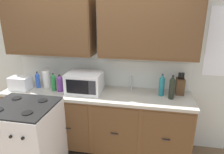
{
  "coord_description": "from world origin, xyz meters",
  "views": [
    {
      "loc": [
        0.71,
        -2.16,
        1.97
      ],
      "look_at": [
        0.24,
        0.27,
        1.16
      ],
      "focal_mm": 31.31,
      "sensor_mm": 36.0,
      "label": 1
    }
  ],
  "objects_px": {
    "toaster": "(20,83)",
    "bottle_blue": "(38,80)",
    "stove_range": "(27,139)",
    "bottle_green": "(54,82)",
    "knife_block": "(180,86)",
    "bottle_dark": "(172,87)",
    "paper_towel_roll": "(47,79)",
    "bottle_violet": "(60,83)",
    "bottle_teal": "(162,85)",
    "microwave": "(85,82)"
  },
  "relations": [
    {
      "from": "bottle_teal",
      "to": "microwave",
      "type": "bearing_deg",
      "value": -175.82
    },
    {
      "from": "knife_block",
      "to": "bottle_dark",
      "type": "xyz_separation_m",
      "value": [
        -0.13,
        -0.18,
        0.04
      ]
    },
    {
      "from": "bottle_violet",
      "to": "bottle_teal",
      "type": "xyz_separation_m",
      "value": [
        1.4,
        0.12,
        0.03
      ]
    },
    {
      "from": "bottle_green",
      "to": "bottle_violet",
      "type": "relative_size",
      "value": 1.06
    },
    {
      "from": "paper_towel_roll",
      "to": "stove_range",
      "type": "bearing_deg",
      "value": -86.41
    },
    {
      "from": "knife_block",
      "to": "bottle_violet",
      "type": "distance_m",
      "value": 1.67
    },
    {
      "from": "bottle_green",
      "to": "stove_range",
      "type": "bearing_deg",
      "value": -102.26
    },
    {
      "from": "knife_block",
      "to": "paper_towel_roll",
      "type": "height_order",
      "value": "knife_block"
    },
    {
      "from": "bottle_dark",
      "to": "paper_towel_roll",
      "type": "bearing_deg",
      "value": 177.29
    },
    {
      "from": "knife_block",
      "to": "bottle_green",
      "type": "xyz_separation_m",
      "value": [
        -1.75,
        -0.21,
        0.01
      ]
    },
    {
      "from": "bottle_violet",
      "to": "knife_block",
      "type": "bearing_deg",
      "value": 7.49
    },
    {
      "from": "bottle_dark",
      "to": "bottle_violet",
      "type": "height_order",
      "value": "bottle_dark"
    },
    {
      "from": "bottle_green",
      "to": "bottle_blue",
      "type": "relative_size",
      "value": 1.07
    },
    {
      "from": "stove_range",
      "to": "toaster",
      "type": "xyz_separation_m",
      "value": [
        -0.37,
        0.52,
        0.53
      ]
    },
    {
      "from": "stove_range",
      "to": "toaster",
      "type": "relative_size",
      "value": 3.39
    },
    {
      "from": "toaster",
      "to": "knife_block",
      "type": "height_order",
      "value": "knife_block"
    },
    {
      "from": "bottle_violet",
      "to": "toaster",
      "type": "bearing_deg",
      "value": -174.73
    },
    {
      "from": "paper_towel_roll",
      "to": "bottle_violet",
      "type": "relative_size",
      "value": 1.06
    },
    {
      "from": "toaster",
      "to": "bottle_blue",
      "type": "distance_m",
      "value": 0.24
    },
    {
      "from": "bottle_blue",
      "to": "bottle_dark",
      "type": "xyz_separation_m",
      "value": [
        1.92,
        -0.04,
        0.04
      ]
    },
    {
      "from": "toaster",
      "to": "bottle_green",
      "type": "height_order",
      "value": "bottle_green"
    },
    {
      "from": "stove_range",
      "to": "paper_towel_roll",
      "type": "xyz_separation_m",
      "value": [
        -0.04,
        0.69,
        0.57
      ]
    },
    {
      "from": "microwave",
      "to": "bottle_green",
      "type": "bearing_deg",
      "value": -175.16
    },
    {
      "from": "bottle_green",
      "to": "bottle_violet",
      "type": "height_order",
      "value": "bottle_green"
    },
    {
      "from": "bottle_violet",
      "to": "bottle_teal",
      "type": "bearing_deg",
      "value": 4.87
    },
    {
      "from": "bottle_teal",
      "to": "toaster",
      "type": "bearing_deg",
      "value": -175.01
    },
    {
      "from": "bottle_green",
      "to": "microwave",
      "type": "bearing_deg",
      "value": 4.84
    },
    {
      "from": "bottle_green",
      "to": "bottle_dark",
      "type": "distance_m",
      "value": 1.63
    },
    {
      "from": "knife_block",
      "to": "stove_range",
      "type": "bearing_deg",
      "value": -157.2
    },
    {
      "from": "toaster",
      "to": "knife_block",
      "type": "relative_size",
      "value": 0.9
    },
    {
      "from": "toaster",
      "to": "bottle_violet",
      "type": "xyz_separation_m",
      "value": [
        0.6,
        0.05,
        0.02
      ]
    },
    {
      "from": "bottle_blue",
      "to": "bottle_teal",
      "type": "height_order",
      "value": "bottle_teal"
    },
    {
      "from": "stove_range",
      "to": "bottle_blue",
      "type": "xyz_separation_m",
      "value": [
        -0.17,
        0.65,
        0.55
      ]
    },
    {
      "from": "bottle_dark",
      "to": "bottle_teal",
      "type": "relative_size",
      "value": 1.05
    },
    {
      "from": "bottle_violet",
      "to": "paper_towel_roll",
      "type": "bearing_deg",
      "value": 155.59
    },
    {
      "from": "knife_block",
      "to": "microwave",
      "type": "bearing_deg",
      "value": -172.36
    },
    {
      "from": "microwave",
      "to": "stove_range",
      "type": "bearing_deg",
      "value": -133.06
    },
    {
      "from": "knife_block",
      "to": "bottle_green",
      "type": "height_order",
      "value": "knife_block"
    },
    {
      "from": "bottle_dark",
      "to": "bottle_violet",
      "type": "distance_m",
      "value": 1.53
    },
    {
      "from": "toaster",
      "to": "paper_towel_roll",
      "type": "distance_m",
      "value": 0.37
    },
    {
      "from": "bottle_teal",
      "to": "bottle_dark",
      "type": "bearing_deg",
      "value": -34.12
    },
    {
      "from": "bottle_green",
      "to": "bottle_blue",
      "type": "distance_m",
      "value": 0.3
    },
    {
      "from": "stove_range",
      "to": "bottle_dark",
      "type": "bearing_deg",
      "value": 19.14
    },
    {
      "from": "knife_block",
      "to": "bottle_violet",
      "type": "height_order",
      "value": "knife_block"
    },
    {
      "from": "knife_block",
      "to": "bottle_violet",
      "type": "xyz_separation_m",
      "value": [
        -1.65,
        -0.22,
        0.0
      ]
    },
    {
      "from": "bottle_violet",
      "to": "bottle_green",
      "type": "bearing_deg",
      "value": 177.3
    },
    {
      "from": "paper_towel_roll",
      "to": "bottle_dark",
      "type": "xyz_separation_m",
      "value": [
        1.79,
        -0.08,
        0.03
      ]
    },
    {
      "from": "stove_range",
      "to": "bottle_green",
      "type": "relative_size",
      "value": 3.65
    },
    {
      "from": "toaster",
      "to": "bottle_blue",
      "type": "relative_size",
      "value": 1.15
    },
    {
      "from": "knife_block",
      "to": "bottle_blue",
      "type": "distance_m",
      "value": 2.05
    }
  ]
}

